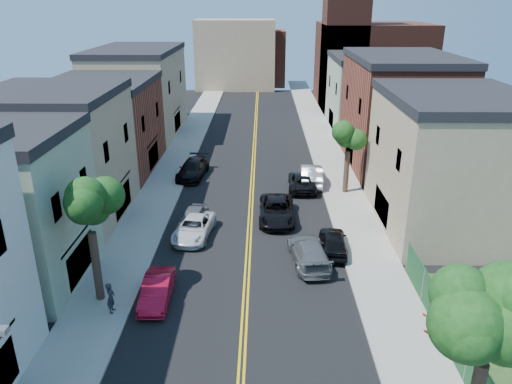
{
  "coord_description": "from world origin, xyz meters",
  "views": [
    {
      "loc": [
        0.87,
        -8.43,
        15.31
      ],
      "look_at": [
        0.43,
        25.11,
        2.0
      ],
      "focal_mm": 34.18,
      "sensor_mm": 36.0,
      "label": 1
    }
  ],
  "objects_px": {
    "black_car_right": "(333,242)",
    "black_suv_lane": "(277,210)",
    "red_sedan": "(157,290)",
    "white_pickup": "(194,228)",
    "grey_car_left": "(193,219)",
    "black_car_left": "(193,169)",
    "dark_car_right_far": "(302,181)",
    "silver_car_right": "(311,175)",
    "pedestrian_left": "(111,298)",
    "pedestrian_right": "(431,316)",
    "grey_car_right": "(309,252)"
  },
  "relations": [
    {
      "from": "grey_car_left",
      "to": "silver_car_right",
      "type": "height_order",
      "value": "silver_car_right"
    },
    {
      "from": "dark_car_right_far",
      "to": "black_suv_lane",
      "type": "xyz_separation_m",
      "value": [
        -2.37,
        -6.36,
        0.07
      ]
    },
    {
      "from": "black_car_left",
      "to": "silver_car_right",
      "type": "distance_m",
      "value": 10.85
    },
    {
      "from": "white_pickup",
      "to": "pedestrian_right",
      "type": "xyz_separation_m",
      "value": [
        12.9,
        -10.39,
        0.4
      ]
    },
    {
      "from": "grey_car_left",
      "to": "black_suv_lane",
      "type": "height_order",
      "value": "black_suv_lane"
    },
    {
      "from": "black_suv_lane",
      "to": "red_sedan",
      "type": "bearing_deg",
      "value": -122.13
    },
    {
      "from": "red_sedan",
      "to": "silver_car_right",
      "type": "relative_size",
      "value": 0.8
    },
    {
      "from": "grey_car_left",
      "to": "pedestrian_left",
      "type": "height_order",
      "value": "pedestrian_left"
    },
    {
      "from": "red_sedan",
      "to": "black_car_right",
      "type": "relative_size",
      "value": 0.96
    },
    {
      "from": "grey_car_right",
      "to": "pedestrian_right",
      "type": "height_order",
      "value": "pedestrian_right"
    },
    {
      "from": "grey_car_left",
      "to": "pedestrian_left",
      "type": "relative_size",
      "value": 2.45
    },
    {
      "from": "grey_car_right",
      "to": "black_car_right",
      "type": "distance_m",
      "value": 2.25
    },
    {
      "from": "red_sedan",
      "to": "black_car_right",
      "type": "distance_m",
      "value": 11.74
    },
    {
      "from": "black_car_left",
      "to": "pedestrian_left",
      "type": "height_order",
      "value": "pedestrian_left"
    },
    {
      "from": "grey_car_right",
      "to": "pedestrian_left",
      "type": "xyz_separation_m",
      "value": [
        -10.7,
        -5.45,
        0.24
      ]
    },
    {
      "from": "dark_car_right_far",
      "to": "red_sedan",
      "type": "bearing_deg",
      "value": 64.18
    },
    {
      "from": "black_car_right",
      "to": "pedestrian_left",
      "type": "distance_m",
      "value": 14.2
    },
    {
      "from": "black_car_right",
      "to": "black_suv_lane",
      "type": "bearing_deg",
      "value": -49.85
    },
    {
      "from": "grey_car_left",
      "to": "black_car_left",
      "type": "relative_size",
      "value": 0.77
    },
    {
      "from": "white_pickup",
      "to": "grey_car_right",
      "type": "bearing_deg",
      "value": -17.85
    },
    {
      "from": "black_car_left",
      "to": "dark_car_right_far",
      "type": "xyz_separation_m",
      "value": [
        9.83,
        -2.95,
        -0.09
      ]
    },
    {
      "from": "black_car_right",
      "to": "pedestrian_left",
      "type": "relative_size",
      "value": 2.54
    },
    {
      "from": "dark_car_right_far",
      "to": "silver_car_right",
      "type": "bearing_deg",
      "value": -122.12
    },
    {
      "from": "grey_car_left",
      "to": "pedestrian_right",
      "type": "xyz_separation_m",
      "value": [
        13.18,
        -11.83,
        0.37
      ]
    },
    {
      "from": "white_pickup",
      "to": "black_car_right",
      "type": "height_order",
      "value": "black_car_right"
    },
    {
      "from": "silver_car_right",
      "to": "dark_car_right_far",
      "type": "height_order",
      "value": "silver_car_right"
    },
    {
      "from": "pedestrian_left",
      "to": "dark_car_right_far",
      "type": "bearing_deg",
      "value": -34.38
    },
    {
      "from": "black_car_right",
      "to": "white_pickup",
      "type": "bearing_deg",
      "value": -8.1
    },
    {
      "from": "pedestrian_right",
      "to": "silver_car_right",
      "type": "bearing_deg",
      "value": -79.04
    },
    {
      "from": "grey_car_left",
      "to": "dark_car_right_far",
      "type": "height_order",
      "value": "grey_car_left"
    },
    {
      "from": "black_car_right",
      "to": "black_suv_lane",
      "type": "xyz_separation_m",
      "value": [
        -3.54,
        4.89,
        0.04
      ]
    },
    {
      "from": "dark_car_right_far",
      "to": "black_car_left",
      "type": "bearing_deg",
      "value": -14.24
    },
    {
      "from": "pedestrian_right",
      "to": "white_pickup",
      "type": "bearing_deg",
      "value": -38.41
    },
    {
      "from": "grey_car_right",
      "to": "pedestrian_right",
      "type": "bearing_deg",
      "value": 121.22
    },
    {
      "from": "grey_car_right",
      "to": "white_pickup",
      "type": "bearing_deg",
      "value": -31.14
    },
    {
      "from": "red_sedan",
      "to": "white_pickup",
      "type": "height_order",
      "value": "same"
    },
    {
      "from": "grey_car_left",
      "to": "grey_car_right",
      "type": "distance_m",
      "value": 9.31
    },
    {
      "from": "white_pickup",
      "to": "grey_car_right",
      "type": "relative_size",
      "value": 0.95
    },
    {
      "from": "black_car_right",
      "to": "silver_car_right",
      "type": "distance_m",
      "value": 12.54
    },
    {
      "from": "red_sedan",
      "to": "grey_car_left",
      "type": "height_order",
      "value": "grey_car_left"
    },
    {
      "from": "red_sedan",
      "to": "silver_car_right",
      "type": "distance_m",
      "value": 20.77
    },
    {
      "from": "grey_car_left",
      "to": "black_car_left",
      "type": "xyz_separation_m",
      "value": [
        -1.42,
        10.72,
        0.08
      ]
    },
    {
      "from": "red_sedan",
      "to": "silver_car_right",
      "type": "bearing_deg",
      "value": 60.13
    },
    {
      "from": "red_sedan",
      "to": "grey_car_left",
      "type": "distance_m",
      "value": 9.17
    },
    {
      "from": "silver_car_right",
      "to": "black_car_right",
      "type": "bearing_deg",
      "value": 94.43
    },
    {
      "from": "pedestrian_right",
      "to": "black_car_right",
      "type": "bearing_deg",
      "value": -66.24
    },
    {
      "from": "white_pickup",
      "to": "silver_car_right",
      "type": "relative_size",
      "value": 0.95
    },
    {
      "from": "grey_car_right",
      "to": "black_car_right",
      "type": "bearing_deg",
      "value": -145.59
    },
    {
      "from": "red_sedan",
      "to": "dark_car_right_far",
      "type": "relative_size",
      "value": 0.82
    },
    {
      "from": "white_pickup",
      "to": "silver_car_right",
      "type": "height_order",
      "value": "silver_car_right"
    }
  ]
}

